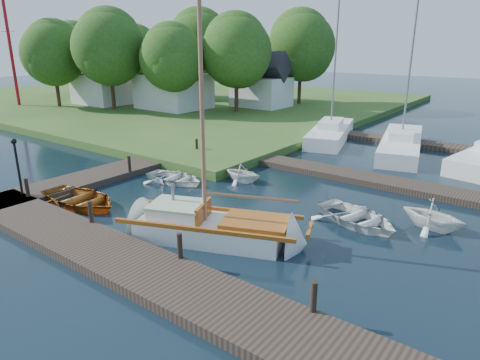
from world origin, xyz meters
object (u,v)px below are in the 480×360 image
Objects in this scene: tree_0 at (53,53)px; tree_3 at (237,51)px; mooring_post_2 at (180,246)px; tree_6 at (74,50)px; house_c at (261,85)px; tree_5 at (136,53)px; house_a at (173,82)px; mooring_post_4 at (129,164)px; marina_boat_1 at (401,143)px; mooring_post_3 at (314,297)px; dinghy at (79,196)px; mooring_post_0 at (27,187)px; tree_2 at (172,58)px; mooring_post_1 at (91,212)px; marina_boat_0 at (331,132)px; lamp_post at (17,159)px; sailboat at (215,230)px; tender_c at (357,215)px; tender_a at (175,176)px; tree_4 at (200,44)px; tender_d at (434,213)px; house_b at (104,81)px; radio_mast at (7,26)px; tree_7 at (301,46)px; tree_1 at (109,47)px; tender_b at (242,171)px; mooring_post_5 at (197,146)px.

tree_0 is 17.89m from tree_3.
tree_6 is (-37.50, 21.05, 4.94)m from mooring_post_2.
house_c is at bearing 90.03° from tree_3.
house_a is at bearing -22.05° from tree_5.
marina_boat_1 is (9.25, 13.78, -0.15)m from mooring_post_4.
tree_3 is (-20.00, 23.05, 5.11)m from mooring_post_3.
mooring_post_0 is at bearing 117.14° from dinghy.
tree_6 reaches higher than tree_2.
marina_boat_0 reaches higher than mooring_post_1.
house_a is (-12.50, 21.00, 2.26)m from mooring_post_0.
mooring_post_4 is 18.41m from tree_2.
lamp_post is at bearing -48.71° from tree_5.
sailboat is 1.12× the size of tree_3.
tree_2 reaches higher than mooring_post_0.
sailboat is 2.81× the size of tender_c.
tree_0 reaches higher than mooring_post_1.
marina_boat_1 is at bearing -26.84° from house_c.
lamp_post is 0.78× the size of tender_a.
tree_4 is at bearing 35.04° from tender_a.
tender_d is 28.59m from house_c.
tender_d is 0.24× the size of marina_boat_1.
tender_a is 27.03m from house_b.
tree_0 is at bearing 27.12° from radio_mast.
tree_2 is 0.52× the size of radio_mast.
tree_0 is at bearing 135.64° from sailboat.
sailboat is 1.86× the size of house_c.
tree_4 is 1.14× the size of tree_6.
tree_3 is at bearing 26.68° from radio_mast.
tree_7 reaches higher than house_a.
mooring_post_1 is at bearing 0.00° from mooring_post_0.
lamp_post is 23.76m from tree_1.
mooring_post_4 is at bearing 119.09° from tender_b.
tender_b is 0.39× the size of house_c.
marina_boat_0 is at bearing -52.10° from tree_7.
radio_mast is (-12.00, -14.05, 1.66)m from tree_4.
mooring_post_2 is at bearing -25.54° from tree_0.
dinghy is at bearing 127.66° from tender_d.
mooring_post_3 is 0.10× the size of tree_2.
lamp_post is at bearing -46.82° from tree_1.
mooring_post_1 is at bearing -73.84° from tree_7.
dinghy is at bearing -22.59° from radio_mast.
mooring_post_3 is 33.65m from house_c.
mooring_post_1 is 9.00m from mooring_post_3.
tender_c is at bearing -19.96° from tree_6.
tree_2 is at bearing 117.69° from lamp_post.
house_c is (-6.00, 27.00, 0.71)m from lamp_post.
tender_b is (4.97, 2.87, -0.16)m from mooring_post_4.
mooring_post_5 is 14.11m from tender_d.
tender_c is at bearing -21.28° from house_b.
tree_1 is at bearing 89.84° from tender_c.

